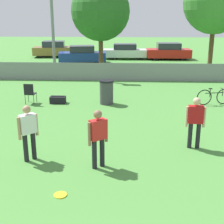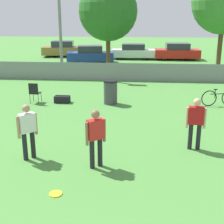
% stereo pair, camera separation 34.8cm
% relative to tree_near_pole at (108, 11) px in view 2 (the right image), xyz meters
% --- Properties ---
extents(fence_backline, '(25.00, 0.07, 1.21)m').
position_rel_tree_near_pole_xyz_m(fence_backline, '(0.88, -3.81, -3.61)').
color(fence_backline, gray).
rests_on(fence_backline, ground_plane).
extents(tree_near_pole, '(4.13, 4.13, 6.24)m').
position_rel_tree_near_pole_xyz_m(tree_near_pole, '(0.00, 0.00, 0.00)').
color(tree_near_pole, brown).
rests_on(tree_near_pole, ground_plane).
extents(tree_far_right, '(4.36, 4.36, 6.96)m').
position_rel_tree_near_pole_xyz_m(tree_far_right, '(7.87, -0.06, 0.61)').
color(tree_far_right, brown).
rests_on(tree_far_right, ground_plane).
extents(player_defender_red, '(0.49, 0.43, 1.58)m').
position_rel_tree_near_pole_xyz_m(player_defender_red, '(1.26, -15.42, -3.24)').
color(player_defender_red, black).
rests_on(player_defender_red, ground_plane).
extents(player_thrower_red, '(0.59, 0.24, 1.58)m').
position_rel_tree_near_pole_xyz_m(player_thrower_red, '(4.03, -14.00, -3.24)').
color(player_thrower_red, black).
rests_on(player_thrower_red, ground_plane).
extents(player_receiver_white, '(0.46, 0.46, 1.58)m').
position_rel_tree_near_pole_xyz_m(player_receiver_white, '(-0.67, -15.09, -3.24)').
color(player_receiver_white, black).
rests_on(player_receiver_white, ground_plane).
extents(frisbee_disc, '(0.29, 0.29, 0.03)m').
position_rel_tree_near_pole_xyz_m(frisbee_disc, '(0.54, -16.83, -4.15)').
color(frisbee_disc, yellow).
rests_on(frisbee_disc, ground_plane).
extents(folding_chair_sideline, '(0.46, 0.46, 0.95)m').
position_rel_tree_near_pole_xyz_m(folding_chair_sideline, '(-2.43, -9.36, -3.62)').
color(folding_chair_sideline, '#333338').
rests_on(folding_chair_sideline, ground_plane).
extents(bicycle_sideline, '(1.64, 0.52, 0.77)m').
position_rel_tree_near_pole_xyz_m(bicycle_sideline, '(5.90, -9.04, -3.79)').
color(bicycle_sideline, black).
rests_on(bicycle_sideline, ground_plane).
extents(trash_bin, '(0.64, 0.64, 1.09)m').
position_rel_tree_near_pole_xyz_m(trash_bin, '(1.04, -9.15, -3.61)').
color(trash_bin, '#3F3F44').
rests_on(trash_bin, ground_plane).
extents(gear_bag_sideline, '(0.70, 0.38, 0.34)m').
position_rel_tree_near_pole_xyz_m(gear_bag_sideline, '(-1.20, -9.17, -4.00)').
color(gear_bag_sideline, black).
rests_on(gear_bag_sideline, ground_plane).
extents(parked_car_tan, '(4.14, 2.30, 1.53)m').
position_rel_tree_near_pole_xyz_m(parked_car_tan, '(-5.28, 7.72, -3.43)').
color(parked_car_tan, black).
rests_on(parked_car_tan, ground_plane).
extents(parked_car_blue, '(4.14, 2.30, 1.45)m').
position_rel_tree_near_pole_xyz_m(parked_car_blue, '(-1.94, 3.76, -3.47)').
color(parked_car_blue, black).
rests_on(parked_car_blue, ground_plane).
extents(parked_car_white, '(4.02, 1.75, 1.39)m').
position_rel_tree_near_pole_xyz_m(parked_car_white, '(1.68, 6.58, -3.49)').
color(parked_car_white, black).
rests_on(parked_car_white, ground_plane).
extents(parked_car_red, '(4.05, 1.96, 1.50)m').
position_rel_tree_near_pole_xyz_m(parked_car_red, '(5.69, 6.48, -3.45)').
color(parked_car_red, black).
rests_on(parked_car_red, ground_plane).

